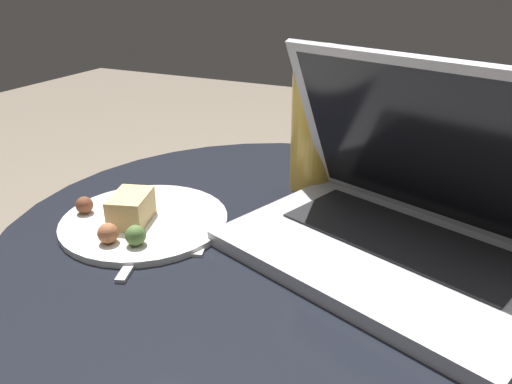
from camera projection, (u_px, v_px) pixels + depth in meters
The scene contains 6 objects.
table at pixel (279, 317), 0.72m from camera, with size 0.75×0.75×0.51m.
napkin at pixel (154, 232), 0.66m from camera, with size 0.18×0.15×0.00m.
laptop at pixel (399, 219), 0.59m from camera, with size 0.43×0.35×0.24m.
beer_glass at pixel (313, 120), 0.76m from camera, with size 0.07×0.07×0.22m.
snack_plate at pixel (140, 219), 0.68m from camera, with size 0.23×0.23×0.05m.
fork at pixel (151, 232), 0.66m from camera, with size 0.08×0.19×0.00m.
Camera 1 is at (0.22, -0.54, 0.83)m, focal length 35.00 mm.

